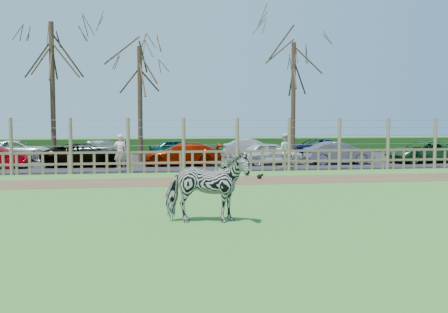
{
  "coord_description": "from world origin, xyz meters",
  "views": [
    {
      "loc": [
        -1.74,
        -14.8,
        2.33
      ],
      "look_at": [
        1.0,
        2.5,
        1.1
      ],
      "focal_mm": 40.0,
      "sensor_mm": 36.0,
      "label": 1
    }
  ],
  "objects": [
    {
      "name": "fence",
      "position": [
        0.0,
        8.0,
        0.8
      ],
      "size": [
        30.16,
        0.16,
        2.5
      ],
      "color": "brown",
      "rests_on": "ground"
    },
    {
      "name": "car_9",
      "position": [
        -4.84,
        15.83,
        0.64
      ],
      "size": [
        4.23,
        1.94,
        1.2
      ],
      "primitive_type": "imported",
      "rotation": [
        0.0,
        0.0,
        4.65
      ],
      "color": "#5B695E",
      "rests_on": "asphalt"
    },
    {
      "name": "ground",
      "position": [
        0.0,
        0.0,
        0.0
      ],
      "size": [
        120.0,
        120.0,
        0.0
      ],
      "primitive_type": "plane",
      "color": "#57AA47",
      "rests_on": "ground"
    },
    {
      "name": "car_10",
      "position": [
        0.23,
        15.95,
        0.64
      ],
      "size": [
        3.68,
        1.87,
        1.2
      ],
      "primitive_type": "imported",
      "rotation": [
        0.0,
        0.0,
        1.7
      ],
      "color": "#104638",
      "rests_on": "asphalt"
    },
    {
      "name": "visitor_a",
      "position": [
        -2.88,
        8.55,
        0.9
      ],
      "size": [
        0.69,
        0.51,
        1.72
      ],
      "primitive_type": "imported",
      "rotation": [
        0.0,
        0.0,
        2.97
      ],
      "color": "beige",
      "rests_on": "asphalt"
    },
    {
      "name": "asphalt",
      "position": [
        0.0,
        14.5,
        0.02
      ],
      "size": [
        44.0,
        13.0,
        0.04
      ],
      "primitive_type": "cube",
      "color": "#232326",
      "rests_on": "ground"
    },
    {
      "name": "tree_left",
      "position": [
        -6.5,
        12.5,
        5.62
      ],
      "size": [
        4.8,
        4.8,
        7.88
      ],
      "color": "#3D2B1E",
      "rests_on": "ground"
    },
    {
      "name": "car_5",
      "position": [
        8.58,
        10.75,
        0.64
      ],
      "size": [
        3.65,
        1.29,
        1.2
      ],
      "primitive_type": "imported",
      "rotation": [
        0.0,
        0.0,
        1.57
      ],
      "color": "slate",
      "rests_on": "asphalt"
    },
    {
      "name": "car_4",
      "position": [
        4.83,
        10.93,
        0.64
      ],
      "size": [
        3.67,
        1.84,
        1.2
      ],
      "primitive_type": "imported",
      "rotation": [
        0.0,
        0.0,
        1.69
      ],
      "color": "silver",
      "rests_on": "asphalt"
    },
    {
      "name": "car_2",
      "position": [
        -4.75,
        11.39,
        0.64
      ],
      "size": [
        4.44,
        2.26,
        1.2
      ],
      "primitive_type": "imported",
      "rotation": [
        0.0,
        0.0,
        1.51
      ],
      "color": "black",
      "rests_on": "asphalt"
    },
    {
      "name": "car_12",
      "position": [
        8.88,
        15.63,
        0.64
      ],
      "size": [
        4.46,
        2.33,
        1.2
      ],
      "primitive_type": "imported",
      "rotation": [
        0.0,
        0.0,
        4.63
      ],
      "color": "#131B52",
      "rests_on": "asphalt"
    },
    {
      "name": "tree_mid",
      "position": [
        -2.0,
        13.5,
        4.87
      ],
      "size": [
        4.8,
        4.8,
        6.83
      ],
      "color": "#3D2B1E",
      "rests_on": "ground"
    },
    {
      "name": "visitor_b",
      "position": [
        5.03,
        8.87,
        0.9
      ],
      "size": [
        0.96,
        0.82,
        1.72
      ],
      "primitive_type": "imported",
      "rotation": [
        0.0,
        0.0,
        2.92
      ],
      "color": "silver",
      "rests_on": "asphalt"
    },
    {
      "name": "dirt_strip",
      "position": [
        0.0,
        4.5,
        0.01
      ],
      "size": [
        34.0,
        2.8,
        0.01
      ],
      "primitive_type": "cube",
      "color": "brown",
      "rests_on": "ground"
    },
    {
      "name": "zebra",
      "position": [
        -0.35,
        -3.53,
        0.81
      ],
      "size": [
        2.02,
        1.12,
        1.63
      ],
      "primitive_type": "imported",
      "rotation": [
        0.0,
        0.0,
        1.44
      ],
      "color": "gray",
      "rests_on": "ground"
    },
    {
      "name": "tree_right",
      "position": [
        7.0,
        14.0,
        5.24
      ],
      "size": [
        4.8,
        4.8,
        7.35
      ],
      "color": "#3D2B1E",
      "rests_on": "ground"
    },
    {
      "name": "hedge",
      "position": [
        0.0,
        21.5,
        0.55
      ],
      "size": [
        46.0,
        2.0,
        1.1
      ],
      "primitive_type": "cube",
      "color": "#1E4716",
      "rests_on": "ground"
    },
    {
      "name": "car_8",
      "position": [
        -9.09,
        15.61,
        0.64
      ],
      "size": [
        4.49,
        2.4,
        1.2
      ],
      "primitive_type": "imported",
      "rotation": [
        0.0,
        0.0,
        1.67
      ],
      "color": "silver",
      "rests_on": "asphalt"
    },
    {
      "name": "crow",
      "position": [
        2.85,
        4.86,
        0.11
      ],
      "size": [
        0.27,
        0.2,
        0.22
      ],
      "color": "black",
      "rests_on": "ground"
    },
    {
      "name": "car_3",
      "position": [
        0.18,
        11.12,
        0.64
      ],
      "size": [
        4.27,
        2.06,
        1.2
      ],
      "primitive_type": "imported",
      "rotation": [
        0.0,
        0.0,
        4.62
      ],
      "color": "#911601",
      "rests_on": "asphalt"
    },
    {
      "name": "car_6",
      "position": [
        13.64,
        10.99,
        0.64
      ],
      "size": [
        4.51,
        2.45,
        1.2
      ],
      "primitive_type": "imported",
      "rotation": [
        0.0,
        0.0,
        4.82
      ],
      "color": "#24582A",
      "rests_on": "asphalt"
    },
    {
      "name": "car_11",
      "position": [
        4.98,
        16.24,
        0.64
      ],
      "size": [
        3.75,
        1.64,
        1.2
      ],
      "primitive_type": "imported",
      "rotation": [
        0.0,
        0.0,
        1.47
      ],
      "color": "#BEB5BA",
      "rests_on": "asphalt"
    }
  ]
}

